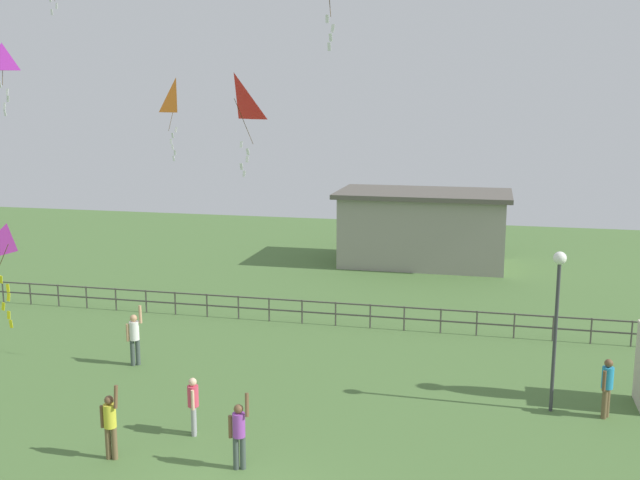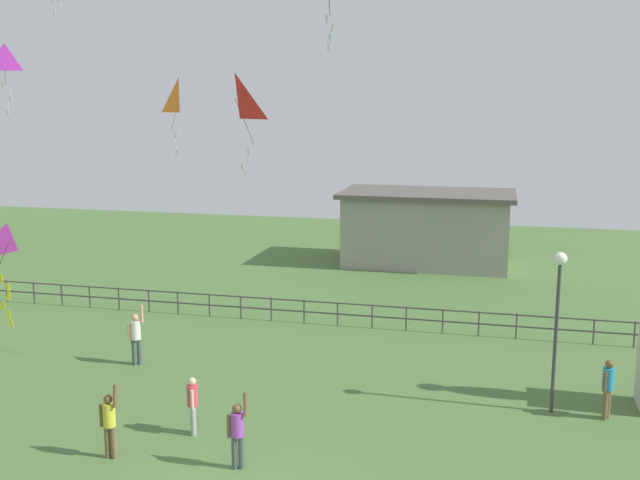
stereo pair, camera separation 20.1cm
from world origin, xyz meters
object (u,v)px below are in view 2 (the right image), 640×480
Objects in this scene: kite_1 at (179,99)px; kite_2 at (8,247)px; person_0 at (193,402)px; person_3 at (608,385)px; kite_4 at (5,61)px; kite_6 at (235,101)px; person_4 at (237,431)px; lamppost at (558,297)px; person_2 at (109,421)px; person_1 at (136,335)px.

kite_2 is (1.02, -11.95, -3.48)m from kite_1.
person_3 is at bearing 18.71° from person_0.
kite_4 reaches higher than kite_6.
person_4 reaches higher than person_0.
kite_1 reaches higher than person_0.
lamppost is 1.83× the size of kite_2.
person_2 is 4.77m from kite_2.
person_0 is 0.82× the size of person_4.
kite_6 reaches higher than person_2.
kite_4 is at bearing 124.66° from kite_2.
kite_1 is at bearing 115.00° from person_0.
kite_6 is at bearing 77.80° from person_2.
person_4 is at bearing -70.78° from kite_6.
person_3 is 13.15m from kite_6.
person_0 is (-9.14, -3.70, -2.41)m from lamppost.
person_3 is (10.56, 3.58, 0.07)m from person_0.
lamppost is 13.26m from person_1.
kite_6 is (3.74, -0.28, 7.54)m from person_1.
lamppost is 12.09m from person_2.
person_0 is 0.81× the size of person_2.
person_3 is at bearing -3.12° from person_1.
person_1 is at bearing 92.51° from kite_2.
person_1 reaches higher than person_3.
person_2 reaches higher than person_4.
kite_1 is (-3.23, 11.66, 7.70)m from person_2.
person_2 is at bearing 7.59° from kite_2.
person_3 is (11.98, 5.27, 0.01)m from person_2.
kite_2 is (-2.21, -0.29, 4.22)m from person_2.
person_3 is at bearing -22.78° from kite_1.
person_0 is 11.15m from person_3.
lamppost reaches higher than person_3.
person_3 is 15.81m from kite_2.
kite_2 is at bearing -151.22° from person_0.
person_0 is at bearing -87.63° from kite_6.
kite_4 reaches higher than kite_1.
kite_6 is at bearing 109.22° from person_4.
lamppost is 1.44× the size of kite_1.
person_3 is at bearing 23.76° from person_2.
kite_2 is 1.10× the size of kite_4.
kite_4 reaches higher than person_1.
person_2 is at bearing -152.95° from lamppost.
lamppost is 10.15m from person_0.
person_0 is 5.96m from kite_2.
person_1 is 0.67× the size of kite_6.
person_0 is at bearing -48.19° from person_1.
kite_6 reaches higher than person_1.
person_0 is at bearing -157.98° from lamppost.
kite_1 is at bearing 119.30° from person_4.
person_4 reaches higher than person_3.
kite_1 reaches higher than person_2.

